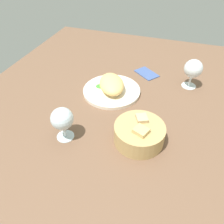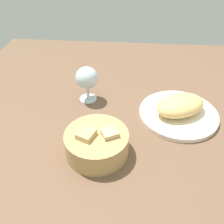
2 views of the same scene
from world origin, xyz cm
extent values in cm
cube|color=brown|center=(0.00, 0.00, -1.00)|extent=(140.00, 140.00, 2.00)
cylinder|color=white|center=(-5.89, -14.39, 0.70)|extent=(24.25, 24.25, 1.40)
ellipsoid|color=#EEC370|center=(-5.89, -14.39, 4.13)|extent=(18.60, 16.25, 5.46)
cone|color=#3E8D31|center=(-6.54, -19.92, 1.99)|extent=(3.73, 3.73, 1.18)
cylinder|color=tan|center=(17.41, 2.80, 3.20)|extent=(16.46, 16.46, 6.40)
cube|color=tan|center=(19.80, 3.60, 5.73)|extent=(5.17, 5.40, 4.25)
cube|color=tan|center=(14.01, 2.61, 5.69)|extent=(5.06, 4.89, 3.90)
cylinder|color=silver|center=(23.59, -21.07, 0.30)|extent=(5.84, 5.84, 0.60)
cylinder|color=silver|center=(23.59, -21.07, 2.62)|extent=(1.00, 1.00, 4.03)
sphere|color=silver|center=(23.59, -21.07, 8.33)|extent=(7.39, 7.39, 7.39)
cylinder|color=silver|center=(-21.00, 16.67, 0.30)|extent=(6.27, 6.27, 0.60)
cylinder|color=silver|center=(-21.00, 16.67, 2.79)|extent=(1.00, 1.00, 4.37)
sphere|color=silver|center=(-21.00, 16.67, 8.84)|extent=(7.73, 7.73, 7.73)
cube|color=#3F5791|center=(-25.48, -3.20, 0.40)|extent=(12.29, 12.98, 0.80)
camera|label=1|loc=(66.86, 9.91, 55.16)|focal=35.17mm
camera|label=2|loc=(9.74, 47.90, 49.82)|focal=40.21mm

